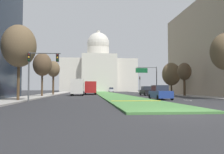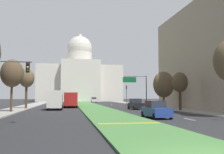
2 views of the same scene
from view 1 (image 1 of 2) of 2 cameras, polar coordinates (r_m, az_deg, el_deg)
The scene contains 22 objects.
ground_plane at distance 66.36m, azimuth -1.48°, elevation -3.95°, with size 260.00×260.00×0.00m, color #2B2B2D.
grass_median at distance 61.01m, azimuth -1.12°, elevation -3.99°, with size 5.53×96.54×0.14m, color #4C8442.
median_curb_nose at distance 24.32m, azimuth 5.72°, elevation -5.63°, with size 4.98×0.50×0.04m, color gold.
lane_dashes_right at distance 51.08m, azimuth 7.82°, elevation -4.28°, with size 0.16×48.44×0.01m.
sidewalk_left at distance 56.13m, azimuth -14.45°, elevation -4.00°, with size 4.00×96.54×0.15m, color #9E9991.
sidewalk_right at distance 58.35m, azimuth 12.55°, elevation -3.97°, with size 4.00×96.54×0.15m, color #9E9991.
capitol_building at distance 119.28m, azimuth -3.29°, elevation 1.22°, with size 35.41×27.85×30.41m.
traffic_light_near_left at distance 25.99m, azimuth -17.29°, elevation 2.69°, with size 3.34×0.35×5.20m.
traffic_light_far_right at distance 73.87m, azimuth 6.63°, elevation -1.24°, with size 0.28×0.35×5.20m.
overhead_guide_sign at distance 56.59m, azimuth 8.76°, elevation 0.56°, with size 5.06×0.20×6.50m.
street_tree_left_near at distance 28.20m, azimuth -21.18°, elevation 6.85°, with size 3.68×3.68×8.33m.
street_tree_left_mid at distance 42.35m, azimuth -16.19°, elevation 2.83°, with size 3.12×3.12×7.41m.
street_tree_right_mid at distance 43.93m, azimuth 16.75°, elevation 1.16°, with size 2.43×2.43×5.90m.
street_tree_left_far at distance 51.18m, azimuth -13.72°, elevation 1.76°, with size 2.64×2.64×7.08m.
street_tree_right_far at distance 51.39m, azimuth 13.87°, elevation 0.67°, with size 3.79×3.79×6.76m.
sedan_lead_stopped at distance 31.18m, azimuth 11.34°, elevation -3.70°, with size 1.97×4.62×1.81m.
sedan_midblock at distance 48.48m, azimuth 8.15°, elevation -3.36°, with size 2.04×4.21×1.84m.
sedan_distant at distance 62.37m, azimuth -7.61°, elevation -3.21°, with size 2.05×4.73×1.86m.
sedan_far_horizon at distance 79.43m, azimuth -5.15°, elevation -3.16°, with size 1.92×4.62×1.73m.
sedan_very_far at distance 97.93m, azimuth -0.21°, elevation -3.07°, with size 1.96×4.66×1.82m.
box_truck_delivery at distance 47.79m, azimuth -8.18°, elevation -2.38°, with size 2.40×6.40×3.20m.
city_bus at distance 57.64m, azimuth -5.15°, elevation -2.36°, with size 2.62×11.00×2.95m.
Camera 1 is at (-4.75, -12.54, 1.39)m, focal length 38.57 mm.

